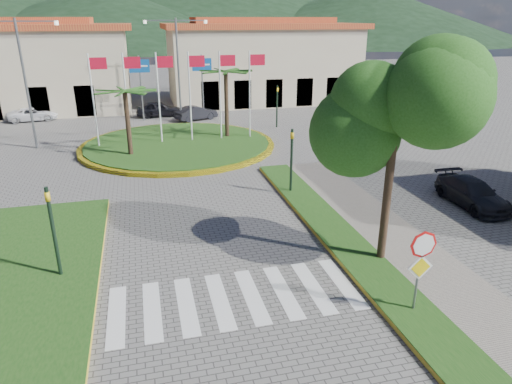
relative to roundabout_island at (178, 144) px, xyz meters
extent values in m
cube|color=gray|center=(6.00, -20.00, -0.10)|extent=(4.00, 28.00, 0.15)
cube|color=#194313|center=(4.80, -20.00, -0.08)|extent=(1.60, 28.00, 0.18)
cube|color=#194313|center=(-6.50, -16.00, -0.08)|extent=(5.00, 14.00, 0.18)
cube|color=silver|center=(0.00, -18.00, -0.17)|extent=(8.00, 3.00, 0.01)
cylinder|color=yellow|center=(0.00, 0.00, -0.05)|extent=(12.70, 12.70, 0.24)
cylinder|color=#194313|center=(0.00, 0.00, -0.02)|extent=(12.00, 12.00, 0.30)
cylinder|color=black|center=(-3.00, -2.00, 1.85)|extent=(0.28, 0.28, 4.05)
cylinder|color=black|center=(3.50, 1.00, 2.17)|extent=(0.28, 0.28, 4.68)
cylinder|color=silver|center=(-5.00, 0.50, 2.83)|extent=(0.10, 0.10, 6.00)
cube|color=red|center=(-4.45, 0.50, 5.23)|extent=(1.00, 0.03, 0.70)
cylinder|color=silver|center=(-3.00, 0.50, 2.83)|extent=(0.10, 0.10, 6.00)
cube|color=red|center=(-2.45, 0.50, 5.23)|extent=(1.00, 0.03, 0.70)
cylinder|color=silver|center=(-1.00, 0.50, 2.83)|extent=(0.10, 0.10, 6.00)
cube|color=red|center=(-0.45, 0.50, 5.23)|extent=(1.00, 0.03, 0.70)
cylinder|color=silver|center=(1.00, 0.50, 2.83)|extent=(0.10, 0.10, 6.00)
cube|color=red|center=(1.55, 0.50, 5.23)|extent=(1.00, 0.03, 0.70)
cylinder|color=silver|center=(3.00, 0.50, 2.83)|extent=(0.10, 0.10, 6.00)
cube|color=red|center=(3.55, 0.50, 5.23)|extent=(1.00, 0.03, 0.70)
cylinder|color=silver|center=(5.00, 0.50, 2.83)|extent=(0.10, 0.10, 6.00)
cube|color=red|center=(5.55, 0.50, 5.23)|extent=(1.00, 0.03, 0.70)
cylinder|color=slate|center=(4.90, -20.00, 1.08)|extent=(0.07, 0.07, 2.50)
cylinder|color=red|center=(4.90, -20.05, 2.08)|extent=(0.80, 0.03, 0.80)
cube|color=yellow|center=(4.90, -20.06, 1.38)|extent=(0.78, 0.03, 0.78)
cylinder|color=black|center=(5.50, -17.00, 2.03)|extent=(0.28, 0.28, 4.40)
ellipsoid|color=#1F4D14|center=(5.50, -17.00, 5.03)|extent=(3.60, 3.60, 3.20)
cylinder|color=black|center=(-5.20, -15.50, 1.43)|extent=(0.12, 0.12, 3.20)
imported|color=yellow|center=(-5.20, -15.50, 2.43)|extent=(0.15, 0.18, 0.90)
cylinder|color=black|center=(4.50, -10.00, 1.43)|extent=(0.12, 0.12, 3.20)
imported|color=yellow|center=(4.50, -10.00, 2.43)|extent=(0.15, 0.18, 0.90)
cylinder|color=black|center=(8.00, 4.00, 1.43)|extent=(0.12, 0.12, 3.20)
imported|color=yellow|center=(8.00, 4.00, 2.43)|extent=(0.18, 0.15, 0.90)
cylinder|color=slate|center=(-2.00, 9.00, 2.43)|extent=(0.12, 0.12, 5.20)
cube|color=#0D4995|center=(-2.00, 8.94, 4.23)|extent=(1.60, 0.05, 1.00)
cylinder|color=slate|center=(3.00, 9.00, 2.43)|extent=(0.12, 0.12, 5.20)
cube|color=#0D4995|center=(3.00, 8.94, 4.23)|extent=(1.60, 0.05, 1.00)
cylinder|color=slate|center=(1.00, 8.00, 3.83)|extent=(0.16, 0.16, 8.00)
cube|color=slate|center=(-0.20, 8.00, 7.63)|extent=(2.40, 0.08, 0.08)
cube|color=slate|center=(2.20, 8.00, 7.63)|extent=(2.40, 0.08, 0.08)
cylinder|color=slate|center=(-9.00, 2.00, 3.83)|extent=(0.16, 0.16, 8.00)
cube|color=slate|center=(-7.80, 2.00, 7.63)|extent=(2.40, 0.08, 0.08)
cube|color=#C7B496|center=(10.00, 16.00, 3.33)|extent=(18.00, 9.00, 7.00)
cube|color=#A1331F|center=(10.00, 16.00, 7.08)|extent=(19.08, 9.54, 0.50)
cube|color=#A1331F|center=(10.00, 16.00, 7.58)|extent=(13.50, 4.95, 0.60)
cone|color=black|center=(70.00, 113.00, 8.83)|extent=(120.00, 120.00, 18.00)
cone|color=black|center=(-10.00, 108.00, 7.83)|extent=(110.00, 110.00, 16.00)
imported|color=white|center=(-10.88, 11.28, 0.36)|extent=(4.10, 2.43, 1.07)
imported|color=black|center=(-0.69, 10.42, 0.48)|extent=(3.86, 1.66, 1.30)
imported|color=black|center=(2.27, 8.22, 0.41)|extent=(3.75, 2.55, 1.17)
imported|color=black|center=(12.00, -13.39, 0.42)|extent=(1.77, 4.11, 1.18)
camera|label=1|loc=(-2.22, -29.60, 7.82)|focal=32.00mm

